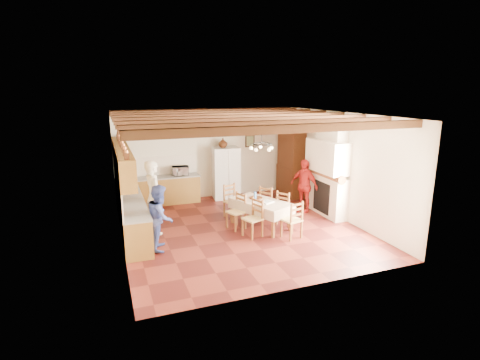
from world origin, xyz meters
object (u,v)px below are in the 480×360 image
chair_right_far (268,202)px  person_man (154,197)px  chair_left_near (252,218)px  person_woman_red (304,186)px  chair_end_far (233,201)px  microwave (181,171)px  hutch (291,163)px  chair_end_near (292,219)px  person_woman_blue (160,217)px  chair_right_near (286,207)px  dining_table (261,204)px  refrigerator (226,173)px  chair_left_far (236,211)px

chair_right_far → person_man: size_ratio=0.50×
chair_left_near → person_woman_red: 2.57m
chair_end_far → microwave: (-1.08, 2.02, 0.56)m
chair_end_far → person_man: (-2.27, -0.45, 0.47)m
microwave → person_woman_red: bearing=-30.2°
microwave → chair_right_far: bearing=-45.8°
hutch → chair_left_near: 4.09m
chair_end_near → person_woman_blue: (-3.13, 0.47, 0.28)m
chair_right_near → chair_end_near: (-0.30, -0.91, 0.00)m
chair_end_far → microwave: bearing=102.1°
dining_table → chair_end_near: bearing=-66.0°
person_woman_blue → chair_end_near: bearing=-84.5°
refrigerator → chair_end_far: size_ratio=1.80×
chair_right_far → person_woman_red: size_ratio=0.60×
chair_left_far → chair_end_near: same height
dining_table → chair_right_near: bearing=-3.6°
hutch → chair_left_far: hutch is taller
chair_left_near → chair_right_far: size_ratio=1.00×
chair_end_far → microwave: size_ratio=1.86×
person_woman_blue → person_woman_red: size_ratio=0.95×
chair_right_near → chair_left_near: bearing=80.1°
chair_left_near → person_man: (-2.25, 1.10, 0.47)m
chair_left_near → chair_left_far: (-0.20, 0.65, 0.00)m
refrigerator → hutch: 2.27m
chair_right_near → person_woman_blue: (-3.43, -0.44, 0.28)m
refrigerator → person_woman_red: 2.81m
chair_right_near → person_man: (-3.43, 0.60, 0.47)m
hutch → chair_end_far: 3.10m
dining_table → person_man: person_man is taller
chair_right_near → hutch: bearing=-63.1°
refrigerator → chair_left_near: 3.57m
refrigerator → dining_table: size_ratio=0.94×
refrigerator → chair_end_near: bearing=-77.6°
microwave → refrigerator: bearing=2.8°
chair_left_near → chair_right_near: size_ratio=1.00×
chair_left_far → microwave: size_ratio=1.86×
person_woman_blue → microwave: person_woman_blue is taller
refrigerator → person_man: bearing=-132.0°
chair_left_far → chair_end_far: same height
chair_end_near → chair_right_far: bearing=-106.8°
chair_end_near → person_woman_red: bearing=-141.6°
chair_right_near → person_woman_blue: person_woman_blue is taller
hutch → dining_table: hutch is taller
chair_end_near → person_woman_red: person_woman_red is taller
chair_end_far → chair_right_near: bearing=-58.2°
chair_right_far → person_woman_red: (1.24, 0.17, 0.32)m
chair_left_far → chair_right_far: bearing=93.2°
chair_right_near → person_woman_blue: bearing=64.3°
dining_table → microwave: (-1.52, 3.02, 0.40)m
refrigerator → chair_end_far: refrigerator is taller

